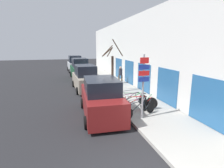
# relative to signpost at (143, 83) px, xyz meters

# --- Properties ---
(ground_plane) EXTENTS (80.00, 80.00, 0.00)m
(ground_plane) POSITION_rel_signpost_xyz_m (-1.68, 6.83, -2.01)
(ground_plane) COLOR black
(sidewalk_curb) EXTENTS (3.20, 32.00, 0.15)m
(sidewalk_curb) POSITION_rel_signpost_xyz_m (0.92, 9.63, -1.94)
(sidewalk_curb) COLOR #9E9B93
(sidewalk_curb) RESTS_ON ground
(building_facade) EXTENTS (0.23, 32.00, 6.50)m
(building_facade) POSITION_rel_signpost_xyz_m (2.67, 9.55, 1.20)
(building_facade) COLOR silver
(building_facade) RESTS_ON ground
(signpost) EXTENTS (0.58, 0.12, 3.27)m
(signpost) POSITION_rel_signpost_xyz_m (0.00, 0.00, 0.00)
(signpost) COLOR #939399
(signpost) RESTS_ON sidewalk_curb
(bicycle_0) EXTENTS (2.20, 0.90, 0.88)m
(bicycle_0) POSITION_rel_signpost_xyz_m (-0.01, 0.23, -1.49)
(bicycle_0) COLOR black
(bicycle_0) RESTS_ON sidewalk_curb
(bicycle_1) EXTENTS (2.02, 0.76, 0.86)m
(bicycle_1) POSITION_rel_signpost_xyz_m (-0.08, 0.71, -1.49)
(bicycle_1) COLOR black
(bicycle_1) RESTS_ON sidewalk_curb
(bicycle_2) EXTENTS (2.07, 0.66, 0.85)m
(bicycle_2) POSITION_rel_signpost_xyz_m (0.30, 1.17, -1.50)
(bicycle_2) COLOR black
(bicycle_2) RESTS_ON sidewalk_curb
(bicycle_3) EXTENTS (2.31, 1.12, 0.98)m
(bicycle_3) POSITION_rel_signpost_xyz_m (0.28, 1.45, -1.45)
(bicycle_3) COLOR black
(bicycle_3) RESTS_ON sidewalk_curb
(bicycle_4) EXTENTS (2.23, 0.64, 0.86)m
(bicycle_4) POSITION_rel_signpost_xyz_m (0.18, 1.85, -1.49)
(bicycle_4) COLOR black
(bicycle_4) RESTS_ON sidewalk_curb
(parked_car_0) EXTENTS (2.28, 4.77, 2.13)m
(parked_car_0) POSITION_rel_signpost_xyz_m (-1.87, 1.26, -1.04)
(parked_car_0) COLOR maroon
(parked_car_0) RESTS_ON ground
(parked_car_1) EXTENTS (2.14, 4.75, 2.20)m
(parked_car_1) POSITION_rel_signpost_xyz_m (-1.94, 7.49, -1.02)
(parked_car_1) COLOR gray
(parked_car_1) RESTS_ON ground
(parked_car_2) EXTENTS (2.21, 4.62, 2.41)m
(parked_car_2) POSITION_rel_signpost_xyz_m (-1.81, 13.40, -0.93)
(parked_car_2) COLOR #144728
(parked_car_2) RESTS_ON ground
(parked_car_3) EXTENTS (2.24, 4.52, 2.43)m
(parked_car_3) POSITION_rel_signpost_xyz_m (-1.95, 19.45, -0.93)
(parked_car_3) COLOR #B2B7BC
(parked_car_3) RESTS_ON ground
(pedestrian_near) EXTENTS (0.44, 0.38, 1.69)m
(pedestrian_near) POSITION_rel_signpost_xyz_m (1.71, 8.60, -0.89)
(pedestrian_near) COLOR #4C3D2D
(pedestrian_near) RESTS_ON sidewalk_curb
(street_tree) EXTENTS (1.71, 0.81, 4.19)m
(street_tree) POSITION_rel_signpost_xyz_m (-0.07, 5.34, -0.03)
(street_tree) COLOR #3D2D23
(street_tree) RESTS_ON sidewalk_curb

